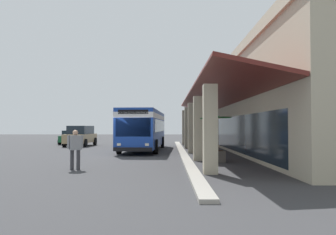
% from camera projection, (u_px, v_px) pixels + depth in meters
% --- Properties ---
extents(ground, '(120.00, 120.00, 0.00)m').
position_uv_depth(ground, '(255.00, 156.00, 20.94)').
color(ground, '#38383A').
extents(curb_strip, '(30.73, 0.50, 0.12)m').
position_uv_depth(curb_strip, '(182.00, 152.00, 23.24)').
color(curb_strip, '#9E998E').
rests_on(curb_strip, ground).
extents(plaza_building, '(25.91, 15.55, 7.08)m').
position_uv_depth(plaza_building, '(317.00, 103.00, 23.32)').
color(plaza_building, '#B2A88E').
rests_on(plaza_building, ground).
extents(transit_bus, '(11.32, 3.19, 3.34)m').
position_uv_depth(transit_bus, '(144.00, 127.00, 26.27)').
color(transit_bus, '#193D9E').
rests_on(transit_bus, ground).
extents(parked_sedan_green, '(4.54, 2.28, 1.47)m').
position_uv_depth(parked_sedan_green, '(71.00, 137.00, 35.73)').
color(parked_sedan_green, '#195933').
rests_on(parked_sedan_green, ground).
extents(parked_suv_tan, '(4.89, 2.37, 1.97)m').
position_uv_depth(parked_suv_tan, '(81.00, 136.00, 31.91)').
color(parked_suv_tan, '#9E845B').
rests_on(parked_suv_tan, ground).
extents(pedestrian, '(0.49, 0.61, 1.73)m').
position_uv_depth(pedestrian, '(75.00, 147.00, 14.30)').
color(pedestrian, '#38383D').
rests_on(pedestrian, ground).
extents(potted_palm, '(1.92, 1.72, 2.47)m').
position_uv_depth(potted_palm, '(217.00, 150.00, 17.37)').
color(potted_palm, '#4C4742').
rests_on(potted_palm, ground).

